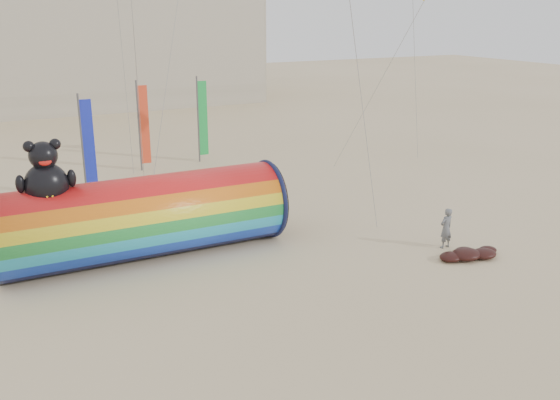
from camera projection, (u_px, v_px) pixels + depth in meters
name	position (u px, v px, depth m)	size (l,w,h in m)	color
ground	(287.00, 278.00, 21.87)	(160.00, 160.00, 0.00)	#CCB58C
windsock_assembly	(145.00, 215.00, 23.44)	(10.63, 3.24, 4.90)	red
kite_handler	(446.00, 228.00, 24.44)	(0.59, 0.39, 1.63)	slate
fabric_bundle	(469.00, 254.00, 23.59)	(2.62, 1.35, 0.41)	#3C110B
festival_banners	(148.00, 129.00, 34.60)	(8.32, 4.86, 5.20)	#59595E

